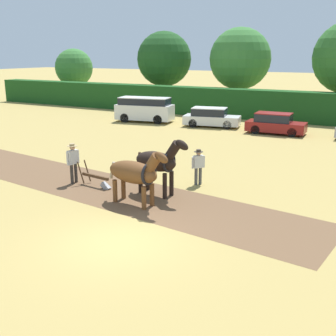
{
  "coord_description": "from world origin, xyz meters",
  "views": [
    {
      "loc": [
        7.08,
        -9.74,
        5.65
      ],
      "look_at": [
        -0.91,
        4.79,
        1.1
      ],
      "focal_mm": 45.0,
      "sensor_mm": 36.0,
      "label": 1
    }
  ],
  "objects_px": {
    "plow": "(98,180)",
    "parked_van": "(145,109)",
    "draft_horse_lead_right": "(158,162)",
    "farmer_at_plow": "(73,160)",
    "farmer_beside_team": "(198,165)",
    "tree_far_left": "(74,68)",
    "draft_horse_lead_left": "(135,173)",
    "parked_car_left": "(211,118)",
    "tree_left": "(164,59)",
    "parked_car_center_left": "(275,124)",
    "tree_center_left": "(240,59)"
  },
  "relations": [
    {
      "from": "draft_horse_lead_right",
      "to": "draft_horse_lead_left",
      "type": "bearing_deg",
      "value": -90.29
    },
    {
      "from": "tree_far_left",
      "to": "parked_car_left",
      "type": "bearing_deg",
      "value": -25.05
    },
    {
      "from": "farmer_at_plow",
      "to": "farmer_beside_team",
      "type": "relative_size",
      "value": 1.13
    },
    {
      "from": "tree_left",
      "to": "tree_center_left",
      "type": "height_order",
      "value": "tree_center_left"
    },
    {
      "from": "farmer_at_plow",
      "to": "parked_van",
      "type": "bearing_deg",
      "value": 120.08
    },
    {
      "from": "tree_far_left",
      "to": "tree_center_left",
      "type": "bearing_deg",
      "value": -0.09
    },
    {
      "from": "parked_car_center_left",
      "to": "tree_left",
      "type": "bearing_deg",
      "value": 141.18
    },
    {
      "from": "farmer_at_plow",
      "to": "tree_center_left",
      "type": "bearing_deg",
      "value": 103.09
    },
    {
      "from": "tree_left",
      "to": "draft_horse_lead_left",
      "type": "distance_m",
      "value": 32.25
    },
    {
      "from": "parked_van",
      "to": "parked_car_left",
      "type": "xyz_separation_m",
      "value": [
        5.89,
        0.42,
        -0.34
      ]
    },
    {
      "from": "tree_far_left",
      "to": "tree_center_left",
      "type": "height_order",
      "value": "tree_center_left"
    },
    {
      "from": "tree_left",
      "to": "farmer_beside_team",
      "type": "relative_size",
      "value": 4.98
    },
    {
      "from": "farmer_at_plow",
      "to": "parked_car_center_left",
      "type": "xyz_separation_m",
      "value": [
        4.7,
        16.19,
        -0.36
      ]
    },
    {
      "from": "farmer_beside_team",
      "to": "draft_horse_lead_right",
      "type": "bearing_deg",
      "value": -73.28
    },
    {
      "from": "tree_far_left",
      "to": "draft_horse_lead_right",
      "type": "height_order",
      "value": "tree_far_left"
    },
    {
      "from": "parked_car_center_left",
      "to": "tree_far_left",
      "type": "bearing_deg",
      "value": 155.44
    },
    {
      "from": "tree_center_left",
      "to": "farmer_beside_team",
      "type": "height_order",
      "value": "tree_center_left"
    },
    {
      "from": "tree_far_left",
      "to": "farmer_beside_team",
      "type": "distance_m",
      "value": 38.19
    },
    {
      "from": "tree_center_left",
      "to": "farmer_at_plow",
      "type": "xyz_separation_m",
      "value": [
        2.14,
        -27.52,
        -4.0
      ]
    },
    {
      "from": "tree_far_left",
      "to": "parked_car_left",
      "type": "relative_size",
      "value": 1.33
    },
    {
      "from": "parked_van",
      "to": "parked_car_center_left",
      "type": "bearing_deg",
      "value": -11.18
    },
    {
      "from": "tree_far_left",
      "to": "parked_van",
      "type": "xyz_separation_m",
      "value": [
        17.26,
        -11.24,
        -2.78
      ]
    },
    {
      "from": "tree_center_left",
      "to": "draft_horse_lead_right",
      "type": "relative_size",
      "value": 3.03
    },
    {
      "from": "plow",
      "to": "parked_car_left",
      "type": "height_order",
      "value": "parked_car_left"
    },
    {
      "from": "tree_far_left",
      "to": "farmer_at_plow",
      "type": "bearing_deg",
      "value": -49.33
    },
    {
      "from": "tree_far_left",
      "to": "draft_horse_lead_left",
      "type": "height_order",
      "value": "tree_far_left"
    },
    {
      "from": "tree_left",
      "to": "plow",
      "type": "height_order",
      "value": "tree_left"
    },
    {
      "from": "plow",
      "to": "farmer_beside_team",
      "type": "distance_m",
      "value": 4.45
    },
    {
      "from": "draft_horse_lead_right",
      "to": "farmer_beside_team",
      "type": "bearing_deg",
      "value": 74.25
    },
    {
      "from": "farmer_beside_team",
      "to": "farmer_at_plow",
      "type": "bearing_deg",
      "value": -114.22
    },
    {
      "from": "plow",
      "to": "farmer_beside_team",
      "type": "xyz_separation_m",
      "value": [
        3.69,
        2.42,
        0.59
      ]
    },
    {
      "from": "draft_horse_lead_right",
      "to": "tree_left",
      "type": "bearing_deg",
      "value": 125.77
    },
    {
      "from": "tree_left",
      "to": "draft_horse_lead_left",
      "type": "bearing_deg",
      "value": -62.66
    },
    {
      "from": "tree_far_left",
      "to": "farmer_beside_team",
      "type": "bearing_deg",
      "value": -41.21
    },
    {
      "from": "plow",
      "to": "parked_van",
      "type": "distance_m",
      "value": 18.01
    },
    {
      "from": "draft_horse_lead_right",
      "to": "farmer_at_plow",
      "type": "height_order",
      "value": "draft_horse_lead_right"
    },
    {
      "from": "draft_horse_lead_left",
      "to": "draft_horse_lead_right",
      "type": "xyz_separation_m",
      "value": [
        0.18,
        1.42,
        0.12
      ]
    },
    {
      "from": "parked_car_left",
      "to": "draft_horse_lead_left",
      "type": "bearing_deg",
      "value": -87.8
    },
    {
      "from": "draft_horse_lead_right",
      "to": "farmer_beside_team",
      "type": "height_order",
      "value": "draft_horse_lead_right"
    },
    {
      "from": "tree_far_left",
      "to": "parked_car_center_left",
      "type": "height_order",
      "value": "tree_far_left"
    },
    {
      "from": "parked_van",
      "to": "tree_far_left",
      "type": "bearing_deg",
      "value": 136.4
    },
    {
      "from": "draft_horse_lead_left",
      "to": "farmer_at_plow",
      "type": "height_order",
      "value": "draft_horse_lead_left"
    },
    {
      "from": "tree_center_left",
      "to": "parked_van",
      "type": "distance_m",
      "value": 12.64
    },
    {
      "from": "farmer_beside_team",
      "to": "tree_far_left",
      "type": "bearing_deg",
      "value": 178.2
    },
    {
      "from": "draft_horse_lead_left",
      "to": "draft_horse_lead_right",
      "type": "distance_m",
      "value": 1.44
    },
    {
      "from": "plow",
      "to": "tree_center_left",
      "type": "bearing_deg",
      "value": 104.04
    },
    {
      "from": "farmer_at_plow",
      "to": "draft_horse_lead_left",
      "type": "bearing_deg",
      "value": -5.57
    },
    {
      "from": "draft_horse_lead_left",
      "to": "farmer_beside_team",
      "type": "xyz_separation_m",
      "value": [
        1.03,
        3.46,
        -0.36
      ]
    },
    {
      "from": "parked_van",
      "to": "parked_car_left",
      "type": "relative_size",
      "value": 1.09
    },
    {
      "from": "draft_horse_lead_right",
      "to": "farmer_beside_team",
      "type": "relative_size",
      "value": 1.68
    }
  ]
}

